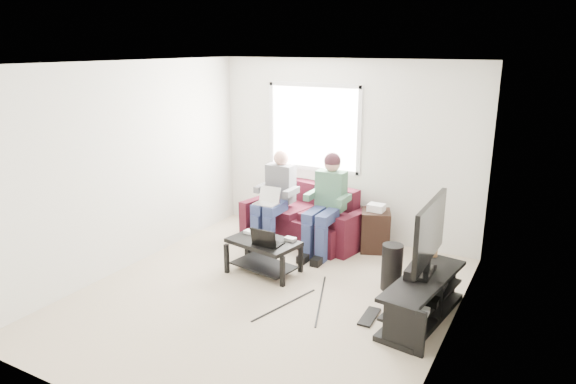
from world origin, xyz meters
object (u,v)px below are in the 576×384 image
at_px(tv, 430,233).
at_px(end_table, 375,230).
at_px(coffee_table, 264,249).
at_px(subwoofer, 392,267).
at_px(sofa, 309,220).
at_px(tv_stand, 422,301).

relative_size(tv, end_table, 1.62).
bearing_deg(coffee_table, subwoofer, 11.92).
height_order(coffee_table, subwoofer, subwoofer).
height_order(tv, subwoofer, tv).
bearing_deg(sofa, subwoofer, -31.59).
distance_m(sofa, end_table, 0.99).
bearing_deg(tv, sofa, 146.27).
relative_size(coffee_table, subwoofer, 1.70).
xyz_separation_m(coffee_table, subwoofer, (1.55, 0.33, -0.04)).
bearing_deg(tv, tv_stand, -88.53).
bearing_deg(tv, end_table, 126.24).
distance_m(coffee_table, tv_stand, 2.06).
height_order(tv_stand, end_table, end_table).
bearing_deg(sofa, tv, -33.73).
xyz_separation_m(sofa, tv, (2.05, -1.37, 0.62)).
xyz_separation_m(tv_stand, subwoofer, (-0.49, 0.51, 0.07)).
bearing_deg(sofa, tv_stand, -35.58).
relative_size(sofa, tv_stand, 1.30).
relative_size(sofa, coffee_table, 1.98).
xyz_separation_m(sofa, subwoofer, (1.56, -0.96, -0.02)).
bearing_deg(tv_stand, end_table, 124.51).
relative_size(sofa, tv, 1.70).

